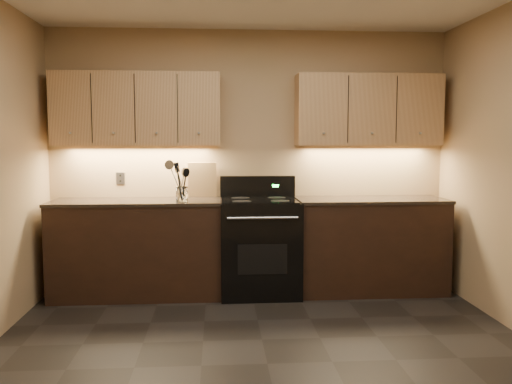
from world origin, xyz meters
TOP-DOWN VIEW (x-y plane):
  - floor at (0.00, 0.00)m, footprint 4.00×4.00m
  - wall_back at (0.00, 2.00)m, footprint 4.00×0.04m
  - counter_left at (-1.10, 1.70)m, footprint 1.62×0.62m
  - counter_right at (1.18, 1.70)m, footprint 1.46×0.62m
  - stove at (0.08, 1.68)m, footprint 0.76×0.68m
  - upper_cab_left at (-1.10, 1.85)m, footprint 1.60×0.30m
  - upper_cab_right at (1.18, 1.85)m, footprint 1.44×0.30m
  - outlet_plate at (-1.30, 1.99)m, footprint 0.08×0.01m
  - utensil_crock at (-0.66, 1.57)m, footprint 0.13×0.13m
  - cutting_board at (-0.48, 1.95)m, footprint 0.28×0.09m
  - wooden_spoon at (-0.69, 1.56)m, footprint 0.12×0.14m
  - black_spoon at (-0.66, 1.57)m, footprint 0.12×0.13m
  - black_turner at (-0.66, 1.55)m, footprint 0.15×0.12m
  - steel_spatula at (-0.63, 1.57)m, footprint 0.18×0.11m
  - steel_skimmer at (-0.64, 1.54)m, footprint 0.24×0.17m

SIDE VIEW (x-z plane):
  - floor at x=0.00m, z-range 0.00..0.00m
  - counter_left at x=-1.10m, z-range 0.00..0.93m
  - counter_right at x=1.18m, z-range 0.00..0.93m
  - stove at x=0.08m, z-range -0.09..1.05m
  - utensil_crock at x=-0.66m, z-range 0.92..1.06m
  - black_spoon at x=-0.66m, z-range 0.94..1.25m
  - wooden_spoon at x=-0.69m, z-range 0.94..1.25m
  - cutting_board at x=-0.48m, z-range 0.93..1.28m
  - steel_spatula at x=-0.63m, z-range 0.94..1.29m
  - outlet_plate at x=-1.30m, z-range 1.06..1.18m
  - black_turner at x=-0.66m, z-range 0.94..1.32m
  - steel_skimmer at x=-0.64m, z-range 0.94..1.33m
  - wall_back at x=0.00m, z-range 0.00..2.60m
  - upper_cab_left at x=-1.10m, z-range 1.45..2.15m
  - upper_cab_right at x=1.18m, z-range 1.45..2.15m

